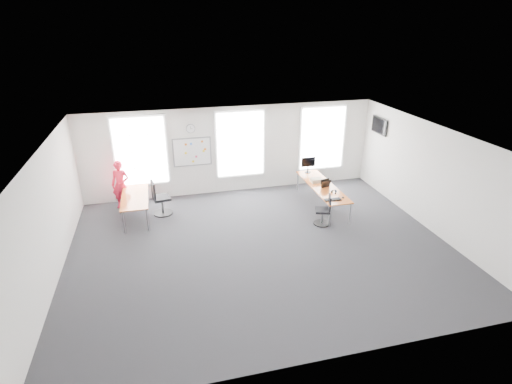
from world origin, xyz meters
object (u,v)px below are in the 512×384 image
object	(u,v)px
desk_right	(322,187)
headphones	(334,191)
desk_left	(135,198)
chair_left	(160,200)
person	(121,185)
monitor	(308,163)
keyboard	(333,200)
chair_right	(324,212)

from	to	relation	value
desk_right	headphones	world-z (taller)	headphones
desk_left	chair_left	world-z (taller)	chair_left
desk_right	person	size ratio (longest dim) A/B	1.84
monitor	person	bearing A→B (deg)	178.10
person	headphones	world-z (taller)	person
keyboard	desk_right	bearing A→B (deg)	87.89
monitor	chair_right	bearing A→B (deg)	-99.19
keyboard	chair_right	bearing A→B (deg)	-155.35
desk_left	desk_right	bearing A→B (deg)	-5.64
desk_right	headphones	bearing A→B (deg)	-79.15
person	headphones	xyz separation A→B (m)	(6.40, -2.06, -0.04)
desk_left	person	world-z (taller)	person
chair_left	person	xyz separation A→B (m)	(-1.16, 0.79, 0.30)
desk_right	desk_left	xyz separation A→B (m)	(-5.83, 0.58, -0.01)
desk_left	monitor	distance (m)	5.86
headphones	monitor	world-z (taller)	monitor
chair_right	chair_left	world-z (taller)	chair_left
chair_right	desk_right	bearing A→B (deg)	179.72
desk_left	keyboard	xyz separation A→B (m)	(5.70, -1.68, 0.07)
chair_left	keyboard	xyz separation A→B (m)	(4.99, -1.76, 0.23)
headphones	chair_left	bearing A→B (deg)	178.35
chair_left	keyboard	world-z (taller)	chair_left
person	keyboard	world-z (taller)	person
chair_left	headphones	world-z (taller)	chair_left
headphones	monitor	size ratio (longest dim) A/B	0.29
chair_left	headphones	bearing A→B (deg)	-113.65
desk_right	desk_left	bearing A→B (deg)	174.36
keyboard	headphones	bearing A→B (deg)	67.68
keyboard	headphones	xyz separation A→B (m)	(0.25, 0.49, 0.03)
desk_right	chair_left	xyz separation A→B (m)	(-5.12, 0.66, -0.17)
chair_right	keyboard	world-z (taller)	chair_right
desk_right	chair_right	distance (m)	1.31
keyboard	headphones	distance (m)	0.55
person	desk_left	bearing A→B (deg)	-46.87
monitor	keyboard	bearing A→B (deg)	-92.57
person	monitor	world-z (taller)	person
chair_left	monitor	xyz separation A→B (m)	(5.09, 0.58, 0.55)
desk_left	person	distance (m)	0.99
chair_right	chair_left	xyz separation A→B (m)	(-4.70, 1.86, 0.08)
person	headphones	size ratio (longest dim) A/B	9.61
desk_left	person	size ratio (longest dim) A/B	1.23
keyboard	desk_left	bearing A→B (deg)	168.31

